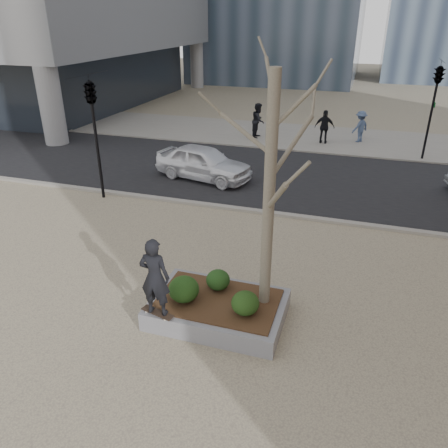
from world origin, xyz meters
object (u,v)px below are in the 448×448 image
(skateboard, at_px, (158,313))
(police_car, at_px, (203,162))
(planter, at_px, (218,309))
(skateboarder, at_px, (155,277))

(skateboard, distance_m, police_car, 9.90)
(planter, height_order, police_car, police_car)
(planter, distance_m, skateboard, 1.42)
(skateboard, height_order, police_car, police_car)
(skateboard, height_order, skateboarder, skateboarder)
(skateboard, xyz_separation_m, police_car, (-2.49, 9.58, 0.24))
(skateboard, bearing_deg, planter, 53.66)
(skateboarder, distance_m, police_car, 9.93)
(skateboard, bearing_deg, skateboarder, 104.48)
(police_car, bearing_deg, planter, -145.19)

